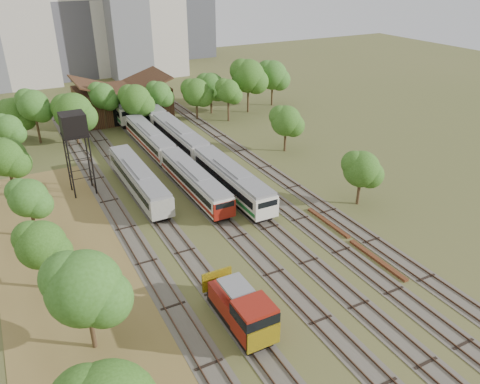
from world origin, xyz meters
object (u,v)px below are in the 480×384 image
railcar_red_set (170,158)px  shunter_locomotive (244,312)px  water_tower (74,127)px  railcar_green_set (180,138)px

railcar_red_set → shunter_locomotive: (-6.00, -32.62, 0.03)m
railcar_red_set → shunter_locomotive: bearing=-100.4°
shunter_locomotive → water_tower: (-6.15, 31.00, 6.88)m
railcar_red_set → shunter_locomotive: shunter_locomotive is taller
railcar_green_set → shunter_locomotive: 40.27m
shunter_locomotive → railcar_green_set: bearing=75.6°
railcar_red_set → shunter_locomotive: size_ratio=4.27×
railcar_green_set → water_tower: size_ratio=5.07×
railcar_green_set → water_tower: 19.24m
railcar_red_set → shunter_locomotive: 33.17m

